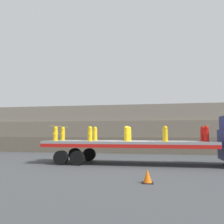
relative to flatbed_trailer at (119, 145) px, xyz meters
The scene contains 17 objects.
ground_plane 1.24m from the flatbed_trailer, ahead, with size 120.00×120.00×0.00m, color #3F4244.
rock_cliff 8.84m from the flatbed_trailer, 86.49° to the left, with size 60.00×3.30×4.36m.
flatbed_trailer is the anchor object (origin of this frame).
fire_hydrant_yellow_near_0 3.88m from the flatbed_trailer, behind, with size 0.34×0.52×0.87m.
fire_hydrant_yellow_far_0 3.88m from the flatbed_trailer, behind, with size 0.34×0.52×0.87m.
fire_hydrant_yellow_near_1 1.84m from the flatbed_trailer, 160.67° to the right, with size 0.34×0.52×0.87m.
fire_hydrant_yellow_far_1 1.84m from the flatbed_trailer, 160.67° to the left, with size 0.34×0.52×0.87m.
fire_hydrant_yellow_near_2 1.02m from the flatbed_trailer, 46.62° to the right, with size 0.34×0.52×0.87m.
fire_hydrant_yellow_far_2 1.02m from the flatbed_trailer, 46.62° to the left, with size 0.34×0.52×0.87m.
fire_hydrant_yellow_near_3 2.83m from the flatbed_trailer, 11.91° to the right, with size 0.34×0.52×0.87m.
fire_hydrant_yellow_far_3 2.83m from the flatbed_trailer, 11.91° to the left, with size 0.34×0.52×0.87m.
fire_hydrant_red_near_4 4.93m from the flatbed_trailer, ahead, with size 0.34×0.52×0.87m.
fire_hydrant_red_far_4 4.93m from the flatbed_trailer, ahead, with size 0.34×0.52×0.87m.
cargo_strap_rear 3.94m from the flatbed_trailer, behind, with size 0.05×2.78×0.01m.
cargo_strap_middle 2.91m from the flatbed_trailer, ahead, with size 0.05×2.78×0.01m.
cargo_strap_front 4.98m from the flatbed_trailer, ahead, with size 0.05×2.78×0.01m.
traffic_cone 5.84m from the flatbed_trailer, 70.22° to the right, with size 0.42×0.42×0.50m.
Camera 1 is at (1.91, -14.70, 1.81)m, focal length 40.00 mm.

